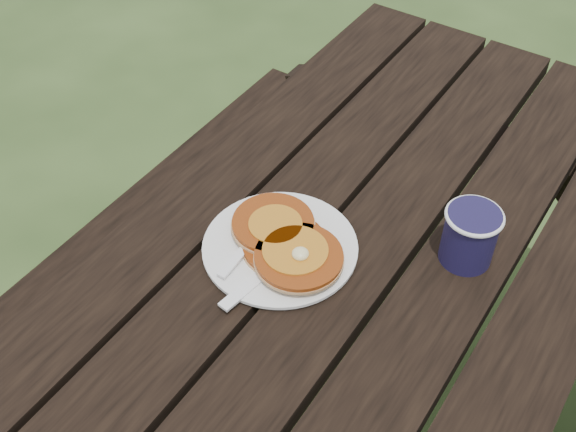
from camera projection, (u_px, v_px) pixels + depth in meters
The scene contains 5 objects.
plate at pixel (280, 248), 1.19m from camera, with size 0.25×0.25×0.01m, color white.
pancake_stack at pixel (286, 242), 1.17m from camera, with size 0.22×0.18×0.04m.
knife at pixel (263, 274), 1.14m from camera, with size 0.02×0.18×0.01m, color white.
fork at pixel (240, 254), 1.16m from camera, with size 0.03×0.16×0.01m, color white, non-canonical shape.
coffee_cup at pixel (470, 234), 1.14m from camera, with size 0.09×0.09×0.10m.
Camera 1 is at (0.34, -0.56, 1.63)m, focal length 45.00 mm.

